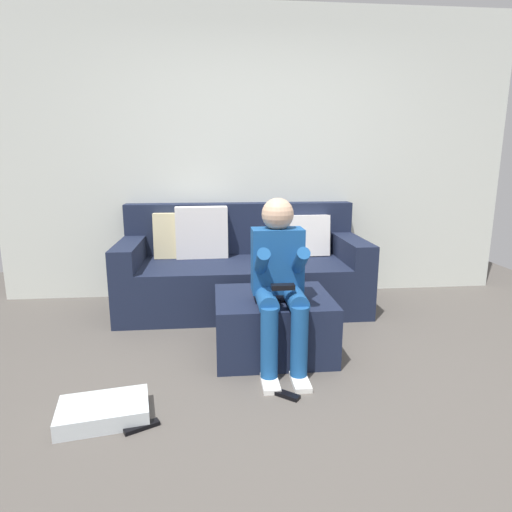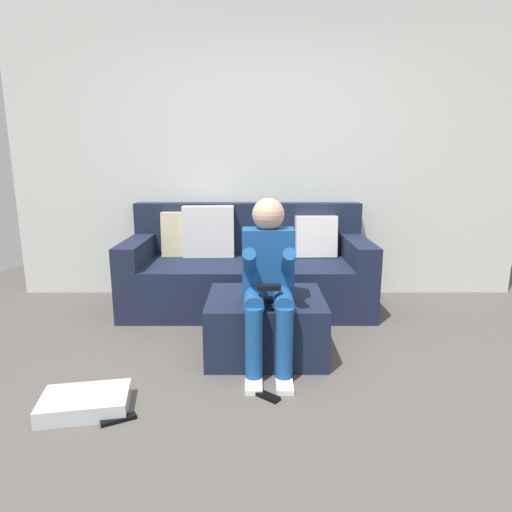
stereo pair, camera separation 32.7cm
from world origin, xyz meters
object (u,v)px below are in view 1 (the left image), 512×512
storage_bin (104,411)px  remote_near_ottoman (287,395)px  person_seated (279,275)px  ottoman (273,324)px  remote_by_storage_bin (142,427)px  couch_sectional (241,271)px

storage_bin → remote_near_ottoman: bearing=7.0°
person_seated → remote_near_ottoman: size_ratio=7.49×
ottoman → remote_by_storage_bin: size_ratio=4.44×
storage_bin → remote_by_storage_bin: bearing=-26.6°
storage_bin → remote_near_ottoman: (0.97, 0.12, -0.03)m
couch_sectional → ottoman: (0.15, -1.00, -0.13)m
person_seated → remote_by_storage_bin: 1.17m
ottoman → person_seated: person_seated is taller
ottoman → remote_by_storage_bin: bearing=-133.1°
ottoman → person_seated: size_ratio=0.73×
couch_sectional → ottoman: couch_sectional is taller
remote_by_storage_bin → storage_bin: bearing=126.3°
person_seated → couch_sectional: bearing=97.9°
storage_bin → remote_by_storage_bin: 0.23m
remote_near_ottoman → remote_by_storage_bin: same height
person_seated → remote_by_storage_bin: bearing=-140.6°
person_seated → remote_by_storage_bin: person_seated is taller
remote_near_ottoman → person_seated: bearing=127.6°
remote_near_ottoman → couch_sectional: bearing=134.5°
ottoman → remote_by_storage_bin: ottoman is taller
person_seated → ottoman: bearing=93.8°
couch_sectional → storage_bin: size_ratio=4.73×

